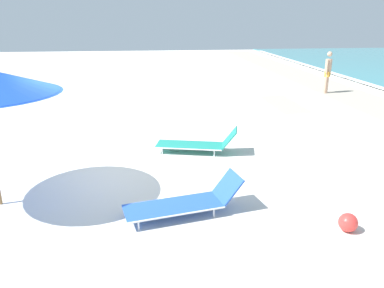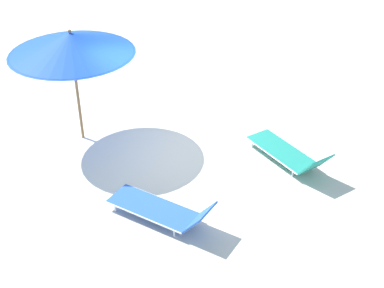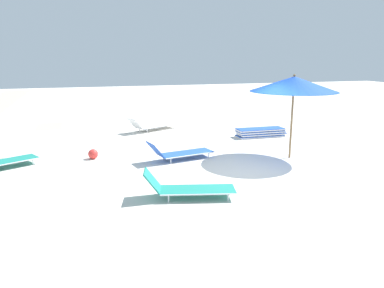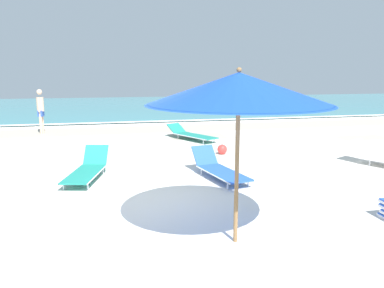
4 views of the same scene
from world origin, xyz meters
TOP-DOWN VIEW (x-y plane):
  - ground_plane at (0.00, 0.01)m, footprint 60.00×60.00m
  - sun_lounger_beside_umbrella at (1.87, 1.40)m, footprint 0.99×2.06m
  - sun_lounger_near_water_right at (-1.11, 2.01)m, footprint 1.05×2.05m
  - beachgoer_shoreline_child at (-7.92, 8.52)m, footprint 0.36×0.33m
  - beach_ball at (2.71, 3.84)m, footprint 0.30×0.30m

SIDE VIEW (x-z plane):
  - ground_plane at x=0.00m, z-range -0.16..0.00m
  - beach_ball at x=2.71m, z-range 0.00..0.30m
  - sun_lounger_beside_umbrella at x=1.87m, z-range -0.08..0.53m
  - sun_lounger_near_water_right at x=-1.11m, z-range -0.09..0.53m
  - beachgoer_shoreline_child at x=-7.92m, z-range 0.12..1.88m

